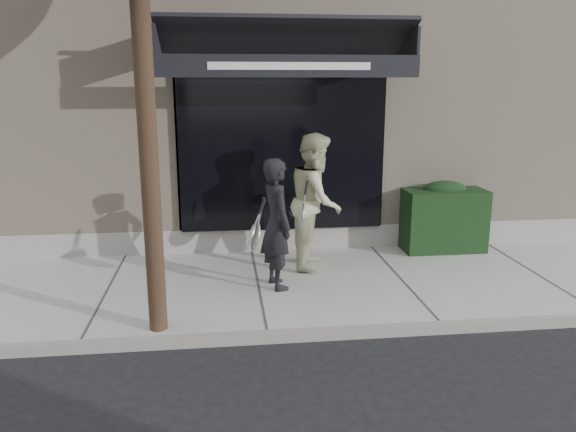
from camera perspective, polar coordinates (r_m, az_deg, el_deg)
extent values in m
plane|color=black|center=(8.15, 11.22, -6.92)|extent=(80.00, 80.00, 0.00)
cube|color=#A2A19C|center=(8.13, 11.24, -6.53)|extent=(20.00, 3.00, 0.12)
cube|color=gray|center=(6.78, 15.31, -10.85)|extent=(20.00, 0.10, 0.14)
cube|color=#C2AA94|center=(12.48, 4.63, 13.25)|extent=(14.00, 7.00, 5.50)
cube|color=gray|center=(9.62, 8.21, -2.03)|extent=(14.02, 0.42, 0.50)
cube|color=black|center=(8.90, -0.64, 7.02)|extent=(3.20, 0.30, 2.60)
cube|color=gray|center=(9.02, -10.98, 6.87)|extent=(0.08, 0.40, 2.60)
cube|color=gray|center=(9.35, 9.13, 7.17)|extent=(0.08, 0.40, 2.60)
cube|color=gray|center=(9.00, -0.77, 15.64)|extent=(3.36, 0.40, 0.12)
cube|color=black|center=(8.31, -0.24, 17.60)|extent=(3.60, 1.03, 0.55)
cube|color=black|center=(7.80, 0.19, 15.00)|extent=(3.60, 0.05, 0.30)
cube|color=white|center=(7.77, 0.22, 15.00)|extent=(2.20, 0.01, 0.10)
cube|color=black|center=(8.30, -13.10, 16.72)|extent=(0.04, 1.00, 0.45)
cube|color=black|center=(8.69, 12.01, 16.62)|extent=(0.04, 1.00, 0.45)
cube|color=black|center=(9.46, 15.43, -0.34)|extent=(1.30, 0.70, 1.00)
ellipsoid|color=black|center=(9.36, 15.62, 2.63)|extent=(0.71, 0.38, 0.27)
cylinder|color=black|center=(6.00, -14.15, 9.17)|extent=(0.20, 0.20, 4.80)
imported|color=black|center=(7.37, -1.13, -0.80)|extent=(0.55, 0.71, 1.74)
torus|color=silver|center=(7.11, -3.31, -2.12)|extent=(0.14, 0.32, 0.30)
cylinder|color=silver|center=(7.11, -3.31, -2.12)|extent=(0.11, 0.28, 0.26)
cylinder|color=silver|center=(7.11, -3.31, -2.12)|extent=(0.18, 0.05, 0.06)
cylinder|color=black|center=(7.11, -3.31, -2.12)|extent=(0.20, 0.07, 0.08)
torus|color=silver|center=(7.10, -3.87, -2.15)|extent=(0.14, 0.31, 0.29)
cylinder|color=silver|center=(7.10, -3.87, -2.15)|extent=(0.11, 0.27, 0.25)
cylinder|color=silver|center=(7.10, -3.87, -2.15)|extent=(0.17, 0.02, 0.09)
cylinder|color=black|center=(7.10, -3.87, -2.15)|extent=(0.20, 0.04, 0.10)
imported|color=beige|center=(8.20, 2.87, 1.54)|extent=(0.96, 1.12, 1.98)
torus|color=silver|center=(7.84, 1.39, -0.07)|extent=(0.08, 0.31, 0.30)
cylinder|color=silver|center=(7.84, 1.39, -0.07)|extent=(0.05, 0.27, 0.27)
cylinder|color=silver|center=(7.84, 1.39, -0.07)|extent=(0.18, 0.02, 0.05)
cylinder|color=black|center=(7.84, 1.39, -0.07)|extent=(0.20, 0.04, 0.06)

